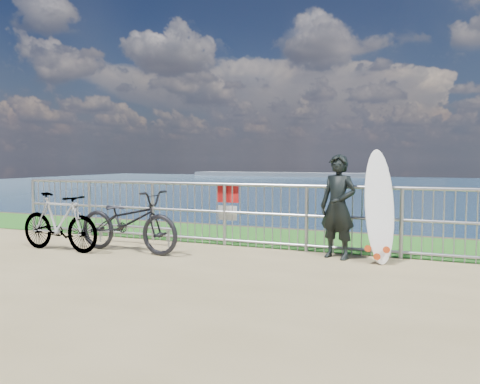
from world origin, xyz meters
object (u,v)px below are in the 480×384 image
at_px(surfboard, 379,210).
at_px(bicycle_near, 128,221).
at_px(surfer, 338,207).
at_px(bicycle_far, 59,222).

xyz_separation_m(surfboard, bicycle_near, (-3.95, -0.72, -0.27)).
relative_size(surfer, bicycle_far, 0.99).
bearing_deg(surfboard, surfer, 172.21).
distance_m(surfer, bicycle_far, 4.61).
xyz_separation_m(surfer, bicycle_far, (-4.45, -1.17, -0.32)).
relative_size(surfboard, bicycle_near, 0.87).
bearing_deg(bicycle_far, surfboard, -75.39).
height_order(surfboard, bicycle_far, surfboard).
distance_m(surfboard, bicycle_near, 4.02).
distance_m(bicycle_near, bicycle_far, 1.18).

